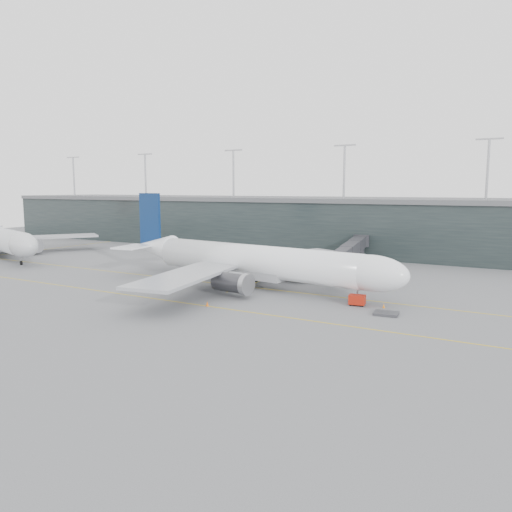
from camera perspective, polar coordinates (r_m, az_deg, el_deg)
The scene contains 17 objects.
ground at distance 97.57m, azimuth -2.66°, elevation -2.82°, with size 320.00×320.00×0.00m, color #5A5B5F.
taxiline_a at distance 94.27m, azimuth -3.96°, elevation -3.20°, with size 160.00×0.25×0.02m, color gold.
taxiline_b at distance 81.73m, azimuth -10.21°, elevation -5.01°, with size 160.00×0.25×0.02m, color gold.
taxiline_lead_main at distance 112.56m, azimuth 4.96°, elevation -1.42°, with size 0.25×60.00×0.02m, color gold.
taxiline_lead_adj at distance 162.77m, azimuth -21.55°, elevation 0.90°, with size 0.25×60.00×0.02m, color gold.
terminal at distance 148.54m, azimuth 9.40°, elevation 3.68°, with size 240.00×36.00×29.00m.
main_aircraft at distance 90.47m, azimuth -0.39°, elevation -0.60°, with size 60.21×56.20×16.88m.
jet_bridge at distance 110.99m, azimuth 11.47°, elevation 0.79°, with size 10.83×43.03×6.33m.
gse_cart at distance 78.27m, azimuth 11.48°, elevation -4.91°, with size 2.64×1.87×1.67m.
baggage_dolly at distance 73.81m, azimuth 14.64°, elevation -6.36°, with size 3.38×2.70×0.34m, color #36363B.
uld_a at distance 109.02m, azimuth -2.65°, elevation -1.16°, with size 2.55×2.29×1.92m.
uld_b at distance 108.32m, azimuth 0.25°, elevation -1.30°, with size 1.92×1.61×1.62m.
uld_c at distance 107.17m, azimuth 0.33°, elevation -1.35°, with size 2.37×2.12×1.79m.
cone_nose at distance 77.77m, azimuth 14.39°, elevation -5.55°, with size 0.40×0.40×0.63m, color orange.
cone_wing_stbd at distance 76.86m, azimuth -5.59°, elevation -5.45°, with size 0.48×0.48×0.77m, color orange.
cone_wing_port at distance 102.06m, azimuth 4.92°, elevation -2.17°, with size 0.45×0.45×0.71m, color #D24C0B.
cone_tail at distance 95.64m, azimuth -11.41°, elevation -2.99°, with size 0.39×0.39×0.63m, color #E8550C.
Camera 1 is at (51.39, -80.99, 17.87)m, focal length 35.00 mm.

